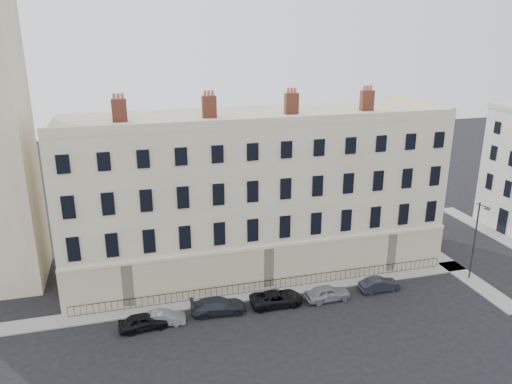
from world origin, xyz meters
TOP-DOWN VIEW (x-y plane):
  - ground at (0.00, 0.00)m, footprint 160.00×160.00m
  - terrace at (-5.97, 11.97)m, footprint 36.22×12.22m
  - pavement_terrace at (-10.00, 5.00)m, footprint 48.00×2.00m
  - pavement_east_return at (13.00, 8.00)m, footprint 2.00×24.00m
  - pavement_adjacent at (23.00, 10.00)m, footprint 2.00×20.00m
  - railings at (-6.00, 5.40)m, footprint 35.00×0.04m
  - car_a at (-17.55, 2.18)m, footprint 4.03×1.90m
  - car_b at (-15.91, 2.44)m, footprint 3.62×1.74m
  - car_c at (-11.33, 2.89)m, footprint 4.81×2.20m
  - car_d at (-6.21, 2.82)m, footprint 4.69×2.21m
  - car_e at (-1.63, 2.41)m, footprint 4.09×1.75m
  - car_f at (3.60, 2.69)m, footprint 3.81×1.39m
  - streetlamp at (13.01, 2.32)m, footprint 0.53×1.66m

SIDE VIEW (x-z plane):
  - ground at x=0.00m, z-range 0.00..0.00m
  - pavement_terrace at x=-10.00m, z-range 0.00..0.12m
  - pavement_east_return at x=13.00m, z-range 0.00..0.12m
  - pavement_adjacent at x=23.00m, z-range 0.00..0.12m
  - railings at x=-6.00m, z-range 0.07..1.03m
  - car_b at x=-15.91m, z-range 0.00..1.14m
  - car_f at x=3.60m, z-range 0.00..1.25m
  - car_d at x=-6.21m, z-range 0.00..1.30m
  - car_a at x=-17.55m, z-range 0.00..1.33m
  - car_c at x=-11.33m, z-range 0.00..1.36m
  - car_e at x=-1.63m, z-range 0.00..1.38m
  - streetlamp at x=13.01m, z-range 0.42..8.19m
  - terrace at x=-5.97m, z-range -1.00..16.00m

